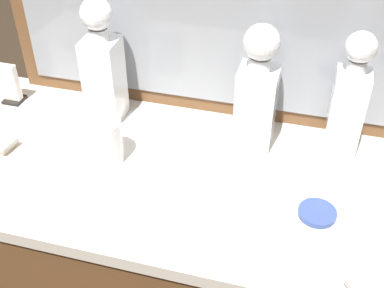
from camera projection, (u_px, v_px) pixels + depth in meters
The scene contains 8 objects.
dresser at pixel (192, 285), 1.38m from camera, with size 1.40×0.55×0.85m.
dresser_mirror at pixel (221, 4), 1.14m from camera, with size 1.11×0.03×0.59m.
crystal_decanter_front at pixel (347, 109), 1.10m from camera, with size 0.07×0.07×0.31m.
crystal_decanter_right at pixel (257, 98), 1.14m from camera, with size 0.09×0.09×0.30m.
crystal_decanter_center at pixel (103, 72), 1.22m from camera, with size 0.09×0.09×0.32m.
crystal_tumbler_far_left at pixel (103, 143), 1.13m from camera, with size 0.09×0.09×0.11m.
porcelain_dish at pixel (317, 213), 1.01m from camera, with size 0.08×0.08×0.01m.
napkin_holder at pixel (11, 86), 1.33m from camera, with size 0.05×0.05×0.11m.
Camera 1 is at (0.22, -0.82, 1.59)m, focal length 46.40 mm.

